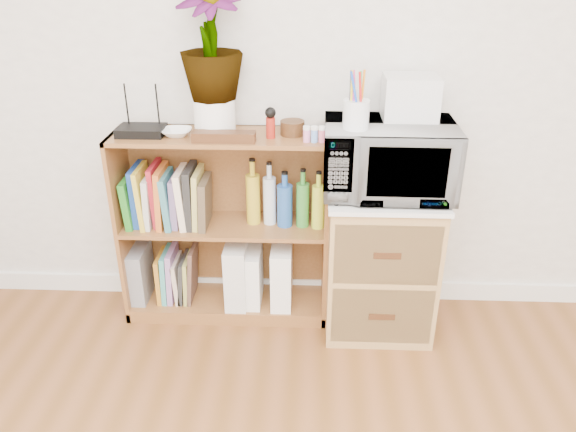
{
  "coord_description": "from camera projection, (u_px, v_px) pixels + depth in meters",
  "views": [
    {
      "loc": [
        0.06,
        -0.31,
        1.73
      ],
      "look_at": [
        -0.04,
        1.95,
        0.62
      ],
      "focal_mm": 35.0,
      "sensor_mm": 36.0,
      "label": 1
    }
  ],
  "objects": [
    {
      "name": "skirting_board",
      "position": [
        297.0,
        287.0,
        3.03
      ],
      "size": [
        4.0,
        0.02,
        0.1
      ],
      "primitive_type": "cube",
      "color": "white",
      "rests_on": "ground"
    },
    {
      "name": "bookshelf",
      "position": [
        225.0,
        228.0,
        2.73
      ],
      "size": [
        1.0,
        0.3,
        0.95
      ],
      "primitive_type": "cube",
      "color": "brown",
      "rests_on": "ground"
    },
    {
      "name": "wicker_unit",
      "position": [
        379.0,
        261.0,
        2.69
      ],
      "size": [
        0.5,
        0.45,
        0.7
      ],
      "primitive_type": "cube",
      "color": "#9E7542",
      "rests_on": "ground"
    },
    {
      "name": "microwave",
      "position": [
        388.0,
        159.0,
        2.45
      ],
      "size": [
        0.57,
        0.39,
        0.31
      ],
      "primitive_type": "imported",
      "rotation": [
        0.0,
        0.0,
        -0.01
      ],
      "color": "white",
      "rests_on": "wicker_unit"
    },
    {
      "name": "pen_cup",
      "position": [
        356.0,
        114.0,
        2.3
      ],
      "size": [
        0.11,
        0.11,
        0.12
      ],
      "primitive_type": "cylinder",
      "color": "silver",
      "rests_on": "microwave"
    },
    {
      "name": "small_appliance",
      "position": [
        410.0,
        97.0,
        2.43
      ],
      "size": [
        0.23,
        0.19,
        0.18
      ],
      "primitive_type": "cube",
      "color": "silver",
      "rests_on": "microwave"
    },
    {
      "name": "router",
      "position": [
        142.0,
        131.0,
        2.51
      ],
      "size": [
        0.21,
        0.14,
        0.04
      ],
      "primitive_type": "cube",
      "color": "black",
      "rests_on": "bookshelf"
    },
    {
      "name": "white_bowl",
      "position": [
        177.0,
        132.0,
        2.5
      ],
      "size": [
        0.13,
        0.13,
        0.03
      ],
      "primitive_type": "imported",
      "color": "white",
      "rests_on": "bookshelf"
    },
    {
      "name": "plant_pot",
      "position": [
        215.0,
        116.0,
        2.51
      ],
      "size": [
        0.18,
        0.18,
        0.16
      ],
      "primitive_type": "cylinder",
      "color": "white",
      "rests_on": "bookshelf"
    },
    {
      "name": "potted_plant",
      "position": [
        210.0,
        41.0,
        2.37
      ],
      "size": [
        0.28,
        0.28,
        0.5
      ],
      "primitive_type": "imported",
      "color": "#3F7B31",
      "rests_on": "plant_pot"
    },
    {
      "name": "trinket_box",
      "position": [
        224.0,
        137.0,
        2.42
      ],
      "size": [
        0.27,
        0.07,
        0.04
      ],
      "primitive_type": "cube",
      "color": "#39210F",
      "rests_on": "bookshelf"
    },
    {
      "name": "kokeshi_doll",
      "position": [
        271.0,
        128.0,
        2.46
      ],
      "size": [
        0.04,
        0.04,
        0.09
      ],
      "primitive_type": "cylinder",
      "color": "maroon",
      "rests_on": "bookshelf"
    },
    {
      "name": "wooden_bowl",
      "position": [
        292.0,
        128.0,
        2.51
      ],
      "size": [
        0.11,
        0.11,
        0.06
      ],
      "primitive_type": "cylinder",
      "color": "#351F0E",
      "rests_on": "bookshelf"
    },
    {
      "name": "paint_jars",
      "position": [
        314.0,
        136.0,
        2.42
      ],
      "size": [
        0.1,
        0.04,
        0.05
      ],
      "primitive_type": "cube",
      "color": "pink",
      "rests_on": "bookshelf"
    },
    {
      "name": "file_box",
      "position": [
        140.0,
        272.0,
        2.87
      ],
      "size": [
        0.08,
        0.22,
        0.28
      ],
      "primitive_type": "cube",
      "color": "gray",
      "rests_on": "bookshelf"
    },
    {
      "name": "magazine_holder_left",
      "position": [
        237.0,
        271.0,
        2.83
      ],
      "size": [
        0.11,
        0.27,
        0.33
      ],
      "primitive_type": "cube",
      "color": "silver",
      "rests_on": "bookshelf"
    },
    {
      "name": "magazine_holder_mid",
      "position": [
        252.0,
        275.0,
        2.83
      ],
      "size": [
        0.09,
        0.23,
        0.29
      ],
      "primitive_type": "cube",
      "color": "white",
      "rests_on": "bookshelf"
    },
    {
      "name": "magazine_holder_right",
      "position": [
        282.0,
        273.0,
        2.82
      ],
      "size": [
        0.1,
        0.25,
        0.32
      ],
      "primitive_type": "cube",
      "color": "white",
      "rests_on": "bookshelf"
    },
    {
      "name": "cookbooks",
      "position": [
        168.0,
        197.0,
        2.67
      ],
      "size": [
        0.4,
        0.2,
        0.3
      ],
      "color": "#247C21",
      "rests_on": "bookshelf"
    },
    {
      "name": "liquor_bottles",
      "position": [
        291.0,
        197.0,
        2.65
      ],
      "size": [
        0.45,
        0.07,
        0.32
      ],
      "color": "gold",
      "rests_on": "bookshelf"
    },
    {
      "name": "lower_books",
      "position": [
        177.0,
        275.0,
        2.87
      ],
      "size": [
        0.2,
        0.19,
        0.3
      ],
      "color": "#B87920",
      "rests_on": "bookshelf"
    }
  ]
}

